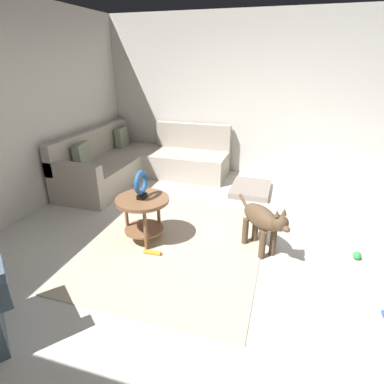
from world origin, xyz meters
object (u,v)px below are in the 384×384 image
Objects in this scene: side_table at (143,208)px; dog_toy_ball at (357,256)px; torus_sculpture at (141,184)px; dog_bed_mat at (251,189)px; dog_toy_rope at (152,253)px; dog at (263,221)px; sectional_couch at (140,163)px.

dog_toy_ball is at bearing -82.41° from side_table.
side_table is at bearing 0.00° from torus_sculpture.
dog_bed_mat is 2.23m from dog_toy_rope.
dog_toy_rope is at bearing -22.42° from dog.
sectional_couch is 25.55× the size of dog_toy_ball.
torus_sculpture is 2.43m from dog_toy_ball.
sectional_couch is at bearing 28.58° from dog_toy_rope.
dog_toy_rope is (-0.42, 1.11, -0.35)m from dog.
sectional_couch is 2.81× the size of dog_bed_mat.
side_table reaches higher than dog_bed_mat.
dog_toy_rope is (-2.09, -1.14, -0.26)m from sectional_couch.
dog is at bearing -82.70° from torus_sculpture.
dog_bed_mat is 1.73m from dog.
dog_bed_mat is 4.11× the size of dog_toy_rope.
dog reaches higher than side_table.
dog_toy_rope is (-0.25, -0.20, -0.69)m from torus_sculpture.
dog_toy_ball is (-1.53, -3.25, -0.24)m from sectional_couch.
dog is at bearing -169.41° from dog_bed_mat.
side_table reaches higher than dog_toy_rope.
dog_toy_rope is at bearing -140.86° from side_table.
sectional_couch reaches higher than side_table.
torus_sculpture reaches higher than dog_bed_mat.
dog_toy_rope is at bearing 104.81° from dog_toy_ball.
side_table is 2.37m from dog_toy_ball.
dog_bed_mat is (1.84, -1.01, -0.37)m from side_table.
sectional_couch is 2.11m from torus_sculpture.
torus_sculpture is 0.76m from dog_toy_rope.
side_table is 3.08× the size of dog_toy_rope.
dog reaches higher than dog_toy_ball.
torus_sculpture is (-1.84, -0.94, 0.42)m from sectional_couch.
dog_bed_mat is at bearing -122.42° from dog.
sectional_couch is at bearing 64.76° from dog_toy_ball.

